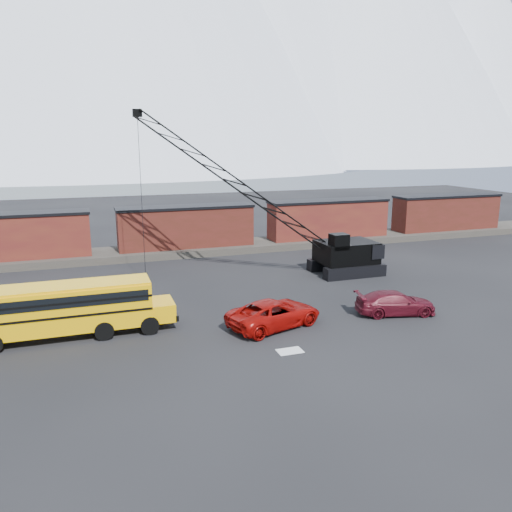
# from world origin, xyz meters

# --- Properties ---
(ground) EXTENTS (160.00, 160.00, 0.00)m
(ground) POSITION_xyz_m (0.00, 0.00, 0.00)
(ground) COLOR black
(ground) RESTS_ON ground
(gravel_berm) EXTENTS (120.00, 5.00, 0.70)m
(gravel_berm) POSITION_xyz_m (0.00, 22.00, 0.35)
(gravel_berm) COLOR #48423B
(gravel_berm) RESTS_ON ground
(boxcar_west_near) EXTENTS (13.70, 3.10, 4.17)m
(boxcar_west_near) POSITION_xyz_m (-16.00, 22.00, 2.76)
(boxcar_west_near) COLOR #4C1516
(boxcar_west_near) RESTS_ON gravel_berm
(boxcar_mid) EXTENTS (13.70, 3.10, 4.17)m
(boxcar_mid) POSITION_xyz_m (0.00, 22.00, 2.76)
(boxcar_mid) COLOR #4F1A16
(boxcar_mid) RESTS_ON gravel_berm
(boxcar_east_near) EXTENTS (13.70, 3.10, 4.17)m
(boxcar_east_near) POSITION_xyz_m (16.00, 22.00, 2.76)
(boxcar_east_near) COLOR #4C1516
(boxcar_east_near) RESTS_ON gravel_berm
(boxcar_east_far) EXTENTS (13.70, 3.10, 4.17)m
(boxcar_east_far) POSITION_xyz_m (32.00, 22.00, 2.76)
(boxcar_east_far) COLOR #4F1A16
(boxcar_east_far) RESTS_ON gravel_berm
(snow_patch) EXTENTS (1.40, 0.90, 0.02)m
(snow_patch) POSITION_xyz_m (0.50, -4.00, 0.01)
(snow_patch) COLOR silver
(snow_patch) RESTS_ON ground
(school_bus) EXTENTS (11.65, 2.65, 3.19)m
(school_bus) POSITION_xyz_m (-10.86, 2.12, 1.79)
(school_bus) COLOR #E3A304
(school_bus) RESTS_ON ground
(red_pickup) EXTENTS (6.69, 4.54, 1.70)m
(red_pickup) POSITION_xyz_m (1.04, -0.22, 0.85)
(red_pickup) COLOR #960A07
(red_pickup) RESTS_ON ground
(maroon_suv) EXTENTS (5.61, 3.27, 1.53)m
(maroon_suv) POSITION_xyz_m (9.45, -0.69, 0.76)
(maroon_suv) COLOR #4E0D19
(maroon_suv) RESTS_ON ground
(crawler_crane) EXTENTS (19.99, 5.96, 13.81)m
(crawler_crane) POSITION_xyz_m (2.66, 11.46, 7.56)
(crawler_crane) COLOR black
(crawler_crane) RESTS_ON ground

